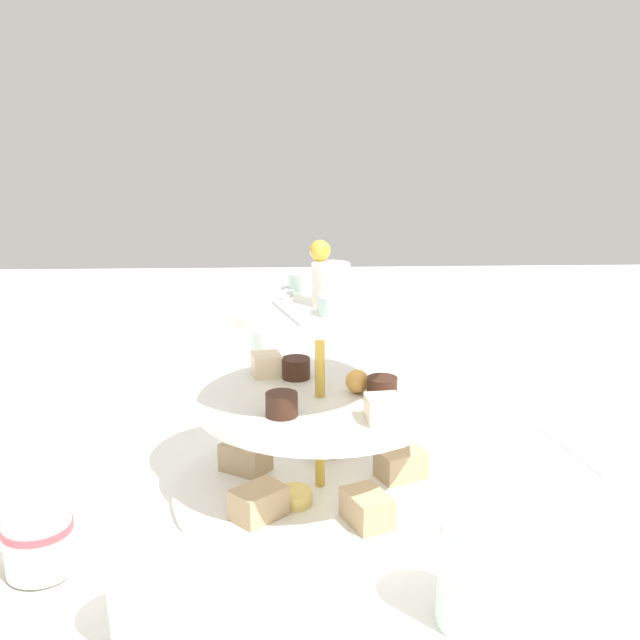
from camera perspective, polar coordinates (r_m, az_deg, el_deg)
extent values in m
plane|color=white|center=(0.81, 0.00, -12.77)|extent=(2.40, 2.40, 0.00)
cylinder|color=white|center=(0.81, 0.00, -12.45)|extent=(0.30, 0.30, 0.01)
cylinder|color=white|center=(0.77, 0.00, -6.04)|extent=(0.24, 0.24, 0.01)
cylinder|color=white|center=(0.74, 0.00, 0.98)|extent=(0.19, 0.19, 0.01)
cylinder|color=gold|center=(0.76, 0.00, -4.28)|extent=(0.01, 0.01, 0.25)
sphere|color=gold|center=(0.73, 0.00, 5.18)|extent=(0.02, 0.02, 0.02)
cube|color=tan|center=(0.83, -5.53, -10.07)|extent=(0.05, 0.06, 0.03)
cube|color=tan|center=(0.74, -4.57, -13.34)|extent=(0.06, 0.06, 0.03)
cube|color=tan|center=(0.73, 3.50, -13.74)|extent=(0.06, 0.05, 0.03)
cube|color=tan|center=(0.82, 6.02, -10.55)|extent=(0.05, 0.06, 0.03)
cube|color=tan|center=(0.87, 0.58, -8.69)|extent=(0.06, 0.05, 0.03)
cylinder|color=#E5C660|center=(0.77, -1.94, -12.97)|extent=(0.04, 0.04, 0.01)
cylinder|color=#381E14|center=(0.72, -2.86, -6.27)|extent=(0.03, 0.03, 0.02)
cylinder|color=#381E14|center=(0.76, 4.61, -5.05)|extent=(0.03, 0.03, 0.02)
cylinder|color=#381E14|center=(0.81, -1.78, -3.57)|extent=(0.03, 0.03, 0.02)
cube|color=beige|center=(0.70, 4.68, -6.59)|extent=(0.03, 0.03, 0.02)
cube|color=beige|center=(0.82, -3.98, -3.32)|extent=(0.04, 0.04, 0.02)
sphere|color=gold|center=(0.77, 2.78, -4.55)|extent=(0.02, 0.02, 0.02)
cylinder|color=silver|center=(0.69, 1.29, 1.10)|extent=(0.03, 0.03, 0.02)
cylinder|color=silver|center=(0.78, -1.13, 2.87)|extent=(0.03, 0.03, 0.02)
cylinder|color=white|center=(0.72, 0.80, 2.65)|extent=(0.04, 0.04, 0.04)
cube|color=silver|center=(0.78, -2.23, 2.20)|extent=(0.09, 0.03, 0.00)
cube|color=silver|center=(0.69, -2.22, 0.62)|extent=(0.09, 0.04, 0.00)
cylinder|color=silver|center=(1.02, -3.27, -3.27)|extent=(0.07, 0.07, 0.11)
cylinder|color=silver|center=(0.60, -12.26, -19.61)|extent=(0.06, 0.06, 0.08)
cylinder|color=white|center=(0.72, -19.89, -17.21)|extent=(0.09, 0.09, 0.01)
cylinder|color=white|center=(0.71, -20.08, -15.46)|extent=(0.06, 0.06, 0.04)
cylinder|color=#D14C56|center=(0.70, -20.22, -14.15)|extent=(0.06, 0.06, 0.01)
cube|color=silver|center=(0.96, 17.69, -8.72)|extent=(0.17, 0.05, 0.00)
cube|color=silver|center=(0.93, -19.38, -9.76)|extent=(0.16, 0.08, 0.00)
cylinder|color=silver|center=(0.62, 11.53, -17.79)|extent=(0.06, 0.06, 0.09)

